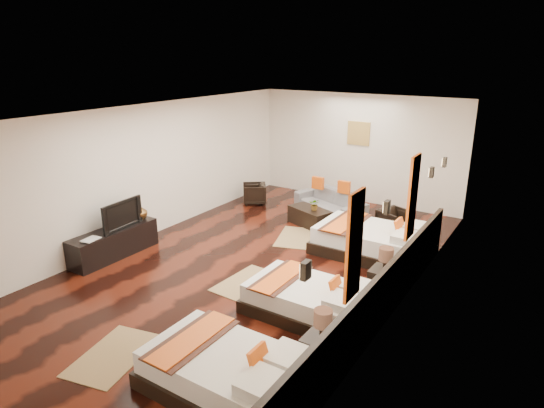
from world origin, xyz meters
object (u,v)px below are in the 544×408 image
Objects in this scene: armchair_right at (394,222)px; table_plant at (315,204)px; bed_far at (373,241)px; nightstand_b at (384,280)px; bed_mid at (310,299)px; armchair_left at (254,194)px; book at (86,239)px; bed_near at (228,372)px; nightstand_a at (322,350)px; coffee_table at (310,217)px; tv at (119,214)px; tv_console at (114,243)px; sofa at (330,202)px; figurine at (139,211)px.

table_plant is at bearing 131.91° from armchair_right.
bed_far is 1.66m from nightstand_b.
armchair_left is at bearing 133.60° from bed_mid.
book is (-4.19, -0.78, 0.32)m from bed_mid.
nightstand_a is (0.75, 0.90, 0.04)m from bed_near.
bed_near is at bearing -89.97° from bed_mid.
nightstand_a is at bearing 50.31° from bed_near.
coffee_table is (-1.82, 0.77, -0.08)m from bed_far.
tv is at bearing -126.29° from table_plant.
bed_near is 5.89m from armchair_right.
bed_mid is at bearing -61.61° from coffee_table.
tv is at bearing -179.40° from bed_mid.
sofa is at bearing 62.67° from tv_console.
coffee_table is (2.38, 2.87, -0.52)m from figurine.
coffee_table is at bearing 129.28° from armchair_right.
nightstand_b is (0.00, 2.20, 0.00)m from nightstand_a.
bed_far is 3.76m from nightstand_a.
armchair_left is (-4.55, 2.88, -0.03)m from nightstand_b.
armchair_right is (4.12, 3.94, -0.55)m from tv.
tv reaches higher than armchair_left.
tv is (-4.15, -2.64, 0.54)m from bed_far.
tv reaches higher than table_plant.
bed_mid is 4.20m from tv_console.
sofa reaches higher than armchair_right.
armchair_right is at bearing 16.55° from coffee_table.
armchair_left is (-3.80, 5.98, 0.01)m from bed_near.
sofa is at bearing -32.01° from tv.
bed_near is at bearing -157.03° from armchair_right.
sofa is at bearing 58.75° from figurine.
armchair_left is (-3.80, 1.39, -0.02)m from bed_far.
figurine is 5.40m from armchair_right.
nightstand_a reaches higher than bed_far.
table_plant is at bearing -40.72° from tv.
nightstand_b is (0.75, -1.48, 0.02)m from bed_far.
table_plant is (-1.65, -0.57, 0.26)m from armchair_right.
bed_near is at bearing -119.60° from tv.
bed_near is at bearing -72.50° from table_plant.
book is 5.72m from sofa.
bed_mid is 3.73m from table_plant.
book reaches higher than armchair_left.
bed_near is 4.59m from bed_far.
bed_mid is at bearing -6.72° from figurine.
tv is at bearing 154.83° from bed_near.
sofa is (-2.57, 5.50, -0.02)m from nightstand_a.
bed_far is 1.30m from armchair_right.
book reaches higher than coffee_table.
nightstand_b reaches higher than tv_console.
figurine is at bearing -153.42° from bed_far.
armchair_left is (-4.55, 5.08, -0.03)m from nightstand_a.
nightstand_b is 2.89m from armchair_right.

